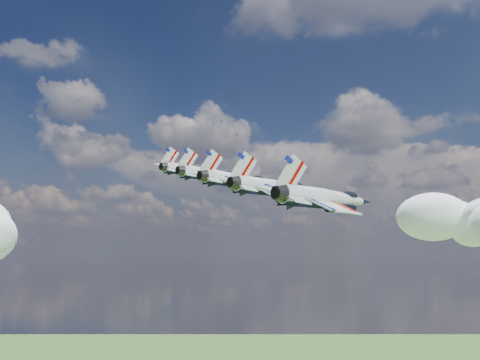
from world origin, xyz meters
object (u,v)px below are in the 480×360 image
at_px(jet_0, 194,170).
at_px(jet_1, 214,175).
at_px(jet_2, 240,180).
at_px(jet_4, 327,198).
at_px(jet_3, 276,187).

bearing_deg(jet_0, jet_1, -19.22).
height_order(jet_0, jet_1, jet_0).
bearing_deg(jet_2, jet_4, -19.22).
bearing_deg(jet_3, jet_4, -19.22).
height_order(jet_0, jet_4, jet_0).
bearing_deg(jet_1, jet_4, -19.22).
relative_size(jet_1, jet_2, 1.00).
bearing_deg(jet_1, jet_0, 160.78).
bearing_deg(jet_4, jet_1, 160.78).
relative_size(jet_2, jet_4, 1.00).
bearing_deg(jet_2, jet_0, 160.78).
xyz_separation_m(jet_2, jet_3, (9.32, -8.73, -2.62)).
bearing_deg(jet_3, jet_2, 160.78).
distance_m(jet_2, jet_4, 26.06).
relative_size(jet_0, jet_2, 1.00).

